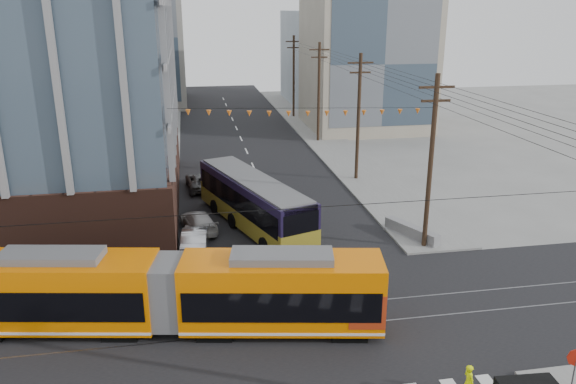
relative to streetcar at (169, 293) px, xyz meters
name	(u,v)px	position (x,y,z in m)	size (l,w,h in m)	color
ground	(341,364)	(7.24, -4.12, -1.92)	(160.00, 160.00, 0.00)	slate
bg_bldg_nw_near	(91,56)	(-9.76, 47.88, 7.08)	(18.00, 16.00, 18.00)	#8C99A5
bg_bldg_ne_near	(365,63)	(23.24, 43.88, 6.08)	(14.00, 14.00, 16.00)	gray
bg_bldg_nw_far	(130,38)	(-6.76, 67.88, 8.08)	(16.00, 18.00, 20.00)	gray
bg_bldg_ne_far	(339,57)	(25.24, 63.88, 5.08)	(16.00, 16.00, 14.00)	#8C99A5
utility_pole_far	(294,77)	(15.74, 51.88, 3.58)	(0.30, 0.30, 11.00)	black
streetcar	(169,293)	(0.00, 0.00, 0.00)	(19.97, 2.81, 3.85)	#E26900
city_bus	(254,202)	(5.45, 12.28, -0.09)	(2.80, 12.93, 3.66)	black
parked_car_silver	(195,238)	(1.36, 9.23, -1.19)	(1.55, 4.46, 1.47)	#ACAFB5
parked_car_white	(198,221)	(1.63, 12.32, -1.27)	(1.84, 4.53, 1.31)	#B9B9B9
parked_car_grey	(201,181)	(2.06, 21.65, -1.26)	(2.21, 4.79, 1.33)	#49494A
pedestrian	(469,383)	(11.52, -7.22, -1.14)	(0.57, 0.37, 1.57)	#E9FF03
stop_sign	(572,381)	(15.09, -8.39, -0.68)	(0.76, 0.76, 2.49)	#A41709
jersey_barrier	(412,232)	(15.54, 8.47, -1.49)	(0.98, 4.37, 0.87)	#55545F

